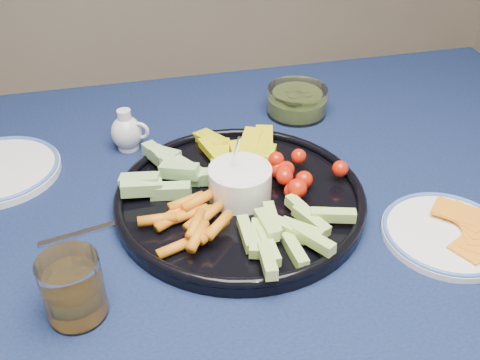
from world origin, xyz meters
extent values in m
cylinder|color=#4E2D1A|center=(0.72, 0.42, 0.35)|extent=(0.07, 0.07, 0.70)
cube|color=#4E2D1A|center=(0.00, 0.00, 0.72)|extent=(1.60, 1.00, 0.04)
cube|color=#0D1636|center=(0.00, 0.00, 0.74)|extent=(1.66, 1.06, 0.01)
cube|color=#0D1636|center=(0.00, 0.53, 0.60)|extent=(1.66, 0.01, 0.30)
cylinder|color=black|center=(0.09, 0.03, 0.75)|extent=(0.40, 0.40, 0.02)
torus|color=black|center=(0.09, 0.03, 0.77)|extent=(0.40, 0.40, 0.02)
cylinder|color=white|center=(0.09, 0.03, 0.79)|extent=(0.10, 0.10, 0.05)
cylinder|color=white|center=(0.09, 0.03, 0.81)|extent=(0.09, 0.09, 0.01)
cylinder|color=silver|center=(-0.08, 0.25, 0.75)|extent=(0.04, 0.04, 0.01)
ellipsoid|color=silver|center=(-0.08, 0.25, 0.78)|extent=(0.06, 0.06, 0.07)
cylinder|color=silver|center=(-0.08, 0.25, 0.81)|extent=(0.02, 0.02, 0.02)
torus|color=silver|center=(-0.05, 0.24, 0.79)|extent=(0.04, 0.02, 0.04)
torus|color=#4265BA|center=(-0.08, 0.25, 0.80)|extent=(0.03, 0.03, 0.00)
cylinder|color=white|center=(0.27, 0.30, 0.77)|extent=(0.12, 0.12, 0.06)
cylinder|color=#57691E|center=(0.27, 0.30, 0.76)|extent=(0.10, 0.10, 0.03)
cylinder|color=white|center=(0.37, -0.12, 0.75)|extent=(0.19, 0.19, 0.01)
torus|color=#4265BA|center=(0.37, -0.12, 0.76)|extent=(0.19, 0.19, 0.01)
cylinder|color=white|center=(-0.17, -0.13, 0.79)|extent=(0.08, 0.08, 0.09)
cylinder|color=gold|center=(-0.17, -0.13, 0.77)|extent=(0.07, 0.07, 0.05)
cube|color=silver|center=(-0.15, 0.02, 0.75)|extent=(0.15, 0.04, 0.00)
cube|color=silver|center=(-0.06, 0.04, 0.75)|extent=(0.04, 0.03, 0.00)
cube|color=silver|center=(0.37, -0.11, 0.75)|extent=(0.14, 0.06, 0.00)
camera|label=1|loc=(-0.08, -0.62, 1.28)|focal=40.00mm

